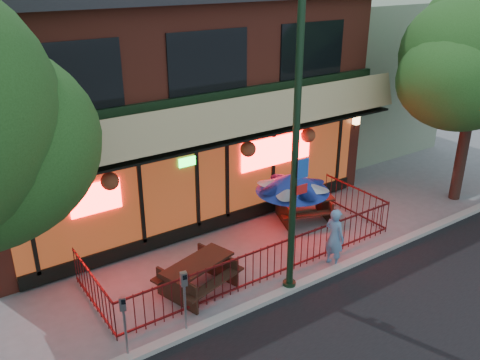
# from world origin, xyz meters

# --- Properties ---
(ground) EXTENTS (80.00, 80.00, 0.00)m
(ground) POSITION_xyz_m (0.00, 0.00, 0.00)
(ground) COLOR gray
(ground) RESTS_ON ground
(curb) EXTENTS (80.00, 0.25, 0.12)m
(curb) POSITION_xyz_m (0.00, -0.50, 0.06)
(curb) COLOR #999993
(curb) RESTS_ON ground
(restaurant_building) EXTENTS (12.96, 9.49, 8.05)m
(restaurant_building) POSITION_xyz_m (0.00, 7.11, 4.13)
(restaurant_building) COLOR maroon
(restaurant_building) RESTS_ON ground
(neighbor_building) EXTENTS (6.00, 7.00, 6.00)m
(neighbor_building) POSITION_xyz_m (9.00, 7.70, 3.00)
(neighbor_building) COLOR gray
(neighbor_building) RESTS_ON ground
(patio_fence) EXTENTS (8.44, 2.62, 1.00)m
(patio_fence) POSITION_xyz_m (0.00, 0.50, 0.63)
(patio_fence) COLOR #480F11
(patio_fence) RESTS_ON ground
(street_light) EXTENTS (0.43, 0.32, 7.00)m
(street_light) POSITION_xyz_m (0.00, -0.40, 3.15)
(street_light) COLOR black
(street_light) RESTS_ON ground
(street_tree_right) EXTENTS (4.80, 4.80, 7.02)m
(street_tree_right) POSITION_xyz_m (8.04, 0.59, 4.96)
(street_tree_right) COLOR #37221B
(street_tree_right) RESTS_ON ground
(picnic_table_left) EXTENTS (2.14, 1.85, 0.78)m
(picnic_table_left) POSITION_xyz_m (-1.86, 0.81, 0.51)
(picnic_table_left) COLOR black
(picnic_table_left) RESTS_ON ground
(picnic_table_right) EXTENTS (2.13, 1.90, 0.76)m
(picnic_table_right) POSITION_xyz_m (2.72, 2.22, 0.50)
(picnic_table_right) COLOR #331B11
(picnic_table_right) RESTS_ON ground
(patio_umbrella) EXTENTS (2.00, 1.99, 2.28)m
(patio_umbrella) POSITION_xyz_m (1.36, 1.21, 1.95)
(patio_umbrella) COLOR gray
(patio_umbrella) RESTS_ON ground
(pedestrian) EXTENTS (0.45, 0.63, 1.61)m
(pedestrian) POSITION_xyz_m (1.67, -0.18, 0.81)
(pedestrian) COLOR #5988B3
(pedestrian) RESTS_ON ground
(parking_meter_near) EXTENTS (0.16, 0.14, 1.53)m
(parking_meter_near) POSITION_xyz_m (-2.86, -0.40, 1.04)
(parking_meter_near) COLOR gray
(parking_meter_near) RESTS_ON ground
(parking_meter_far) EXTENTS (0.16, 0.15, 1.48)m
(parking_meter_far) POSITION_xyz_m (-4.20, -0.40, 1.00)
(parking_meter_far) COLOR gray
(parking_meter_far) RESTS_ON ground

